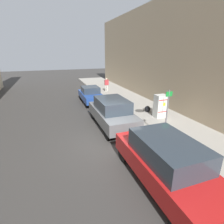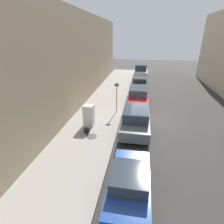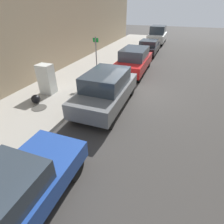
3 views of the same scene
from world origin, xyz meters
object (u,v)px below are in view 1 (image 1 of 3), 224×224
discarded_refrigerator (160,106)px  pedestrian_walking_far (107,84)px  parked_hatchback_blue (91,95)px  parked_suv_gray (112,112)px  trash_bag (147,109)px  parked_suv_red (166,162)px  street_sign_post (167,113)px

discarded_refrigerator → pedestrian_walking_far: discarded_refrigerator is taller
discarded_refrigerator → parked_hatchback_blue: discarded_refrigerator is taller
pedestrian_walking_far → discarded_refrigerator: bearing=-51.5°
discarded_refrigerator → pedestrian_walking_far: bearing=-84.4°
pedestrian_walking_far → parked_suv_gray: bearing=-73.2°
parked_hatchback_blue → pedestrian_walking_far: bearing=-128.3°
discarded_refrigerator → parked_hatchback_blue: size_ratio=0.39×
pedestrian_walking_far → parked_suv_gray: (2.60, 9.04, -0.11)m
trash_bag → parked_hatchback_blue: 5.61m
parked_suv_red → parked_hatchback_blue: bearing=-90.0°
discarded_refrigerator → parked_suv_red: 6.49m
trash_bag → parked_suv_red: size_ratio=0.09×
discarded_refrigerator → parked_suv_red: bearing=57.4°
discarded_refrigerator → street_sign_post: 3.40m
pedestrian_walking_far → parked_suv_red: bearing=-67.3°
parked_suv_gray → parked_suv_red: size_ratio=0.95×
parked_hatchback_blue → parked_suv_red: size_ratio=0.84×
street_sign_post → parked_suv_red: 3.24m
discarded_refrigerator → trash_bag: bearing=-80.8°
trash_bag → parked_suv_gray: (3.29, 1.22, 0.52)m
trash_bag → parked_suv_gray: 3.55m
street_sign_post → parked_suv_red: size_ratio=0.55×
parked_hatchback_blue → trash_bag: bearing=126.0°
parked_suv_gray → street_sign_post: bearing=122.0°
parked_hatchback_blue → parked_suv_red: 11.26m
street_sign_post → discarded_refrigerator: bearing=-120.0°
pedestrian_walking_far → parked_suv_red: parked_suv_red is taller
trash_bag → parked_suv_red: (3.29, 6.72, 0.52)m
discarded_refrigerator → parked_suv_gray: bearing=-0.7°
street_sign_post → trash_bag: (-1.46, -4.15, -1.24)m
pedestrian_walking_far → parked_hatchback_blue: bearing=-95.5°
discarded_refrigerator → parked_hatchback_blue: bearing=-58.9°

